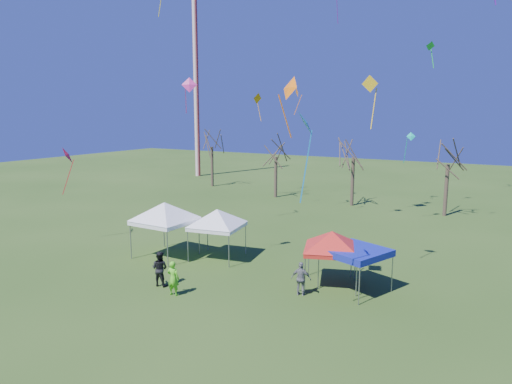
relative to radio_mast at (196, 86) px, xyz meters
The scene contains 22 objects.
ground 45.78m from the radio_mast, 50.53° to the right, with size 140.00×140.00×0.00m, color #294716.
radio_mast is the anchor object (origin of this frame).
tree_0 11.45m from the radio_mast, 42.77° to the right, with size 3.83×3.83×8.44m.
tree_1 20.72m from the radio_mast, 28.48° to the right, with size 3.42×3.42×7.54m.
tree_2 28.08m from the radio_mast, 20.57° to the right, with size 3.71×3.71×8.18m.
tree_3 36.04m from the radio_mast, 16.31° to the right, with size 3.59×3.59×7.91m.
tent_white_west 38.14m from the radio_mast, 56.13° to the right, with size 4.46×4.46×3.93m.
tent_white_mid 38.97m from the radio_mast, 51.24° to the right, with size 3.95×3.95×3.54m.
tent_red 44.57m from the radio_mast, 44.05° to the right, with size 3.56×3.56×3.32m.
tent_blue 45.67m from the radio_mast, 42.96° to the right, with size 3.55×3.55×2.16m.
person_grey 45.83m from the radio_mast, 46.59° to the right, with size 0.98×0.41×1.67m, color slate.
person_green 44.81m from the radio_mast, 54.63° to the right, with size 0.63×0.41×1.72m, color #58D221.
person_dark 43.52m from the radio_mast, 55.70° to the right, with size 0.88×0.69×1.82m, color black.
kite_19 36.58m from the radio_mast, 25.56° to the right, with size 0.78×0.76×1.90m.
kite_27 45.16m from the radio_mast, 47.82° to the right, with size 1.19×1.01×2.71m.
kite_13 26.91m from the radio_mast, 34.14° to the right, with size 0.86×0.93×2.39m.
kite_2 17.54m from the radio_mast, 31.49° to the right, with size 0.74×1.25×2.98m.
kite_14 34.43m from the radio_mast, 67.77° to the right, with size 1.32×1.37×3.20m.
kite_5 47.44m from the radio_mast, 47.74° to the right, with size 1.14×1.31×3.67m.
kite_1 39.46m from the radio_mast, 53.43° to the right, with size 0.85×0.74×1.93m.
kite_17 43.30m from the radio_mast, 41.41° to the right, with size 0.88×0.52×2.68m.
kite_22 35.38m from the radio_mast, 24.69° to the right, with size 0.89×0.79×2.48m.
Camera 1 is at (11.03, -17.59, 8.77)m, focal length 32.00 mm.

